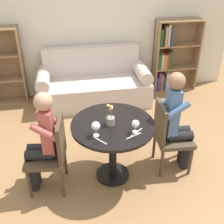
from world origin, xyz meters
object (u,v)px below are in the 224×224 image
person_left (42,141)px  person_right (178,121)px  wine_glass_right (135,124)px  flower_vase (110,118)px  wine_glass_left (96,126)px  bookshelf_right (170,57)px  chair_left (52,152)px  chair_right (168,134)px  couch (94,85)px

person_left → person_right: (1.55, 0.07, 0.03)m
wine_glass_right → flower_vase: 0.30m
wine_glass_left → flower_vase: flower_vase is taller
bookshelf_right → person_left: bearing=-135.5°
wine_glass_left → flower_vase: bearing=44.4°
chair_left → chair_right: 1.37m
person_right → wine_glass_right: person_right is taller
chair_right → person_right: size_ratio=0.70×
chair_left → wine_glass_left: bearing=81.1°
chair_right → wine_glass_right: bearing=120.1°
chair_left → wine_glass_left: wine_glass_left is taller
wine_glass_right → couch: bearing=95.5°
person_right → wine_glass_left: size_ratio=7.91×
person_left → flower_vase: (0.75, 0.02, 0.20)m
bookshelf_right → wine_glass_left: bearing=-125.3°
bookshelf_right → wine_glass_left: bookshelf_right is taller
bookshelf_right → wine_glass_right: size_ratio=8.96×
person_left → wine_glass_right: 1.02m
person_left → flower_vase: person_left is taller
couch → chair_left: couch is taller
person_right → wine_glass_right: 0.65m
couch → wine_glass_left: 2.17m
person_right → flower_vase: size_ratio=5.27×
bookshelf_right → chair_right: (-0.77, -2.11, -0.14)m
chair_right → flower_vase: size_ratio=3.69×
couch → chair_left: 2.07m
couch → wine_glass_right: bearing=-84.5°
person_left → wine_glass_right: bearing=87.4°
flower_vase → person_left: bearing=-178.8°
wine_glass_left → person_left: bearing=164.3°
wine_glass_left → flower_vase: 0.25m
chair_right → bookshelf_right: bearing=-17.2°
person_right → wine_glass_right: bearing=115.8°
person_left → bookshelf_right: bearing=141.9°
bookshelf_right → flower_vase: 2.64m
chair_left → wine_glass_left: 0.62m
person_right → person_left: bearing=95.4°
chair_right → chair_left: bearing=96.9°
person_left → wine_glass_right: person_left is taller
couch → person_left: 2.10m
person_right → flower_vase: person_right is taller
wine_glass_left → wine_glass_right: (0.41, -0.01, -0.01)m
chair_right → wine_glass_left: wine_glass_left is taller
bookshelf_right → chair_left: bearing=-134.1°
chair_right → wine_glass_left: 1.00m
chair_right → person_left: (-1.46, -0.08, 0.15)m
person_right → wine_glass_right: (-0.57, -0.24, 0.19)m
wine_glass_left → person_right: bearing=13.1°
couch → chair_left: bearing=-109.4°
bookshelf_right → chair_left: bookshelf_right is taller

